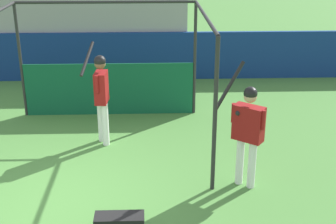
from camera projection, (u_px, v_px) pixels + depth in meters
name	position (u px, v px, depth m)	size (l,w,h in m)	color
ground_plane	(45.00, 207.00, 7.24)	(60.00, 60.00, 0.00)	#477F38
outfield_wall	(91.00, 57.00, 13.12)	(24.00, 0.12, 1.35)	navy
bleacher_section	(95.00, 25.00, 14.06)	(5.40, 2.40, 2.63)	#9E9E99
batting_cage	(106.00, 75.00, 9.94)	(3.95, 3.52, 2.59)	#282828
player_batter	(101.00, 91.00, 9.04)	(0.52, 0.89, 1.94)	white
player_waiting	(248.00, 127.00, 7.49)	(0.83, 0.64, 2.06)	white
equipment_bag	(119.00, 224.00, 6.59)	(0.70, 0.28, 0.28)	black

